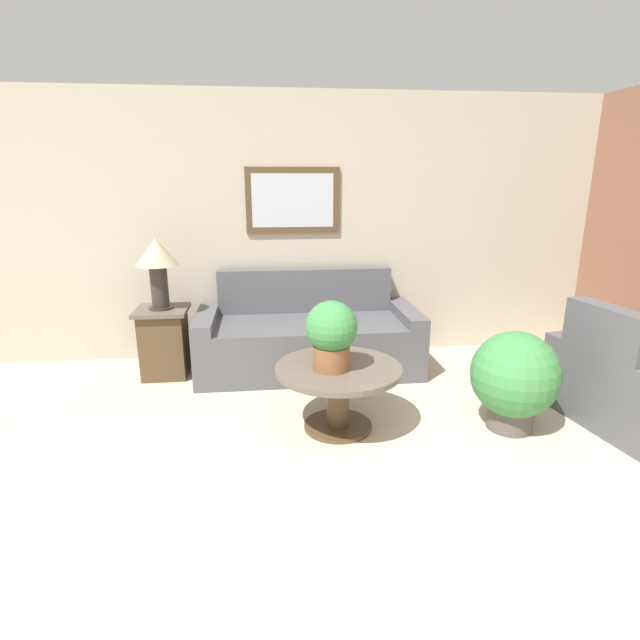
% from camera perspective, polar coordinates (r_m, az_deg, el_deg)
% --- Properties ---
extents(ground_plane, '(20.00, 20.00, 0.00)m').
position_cam_1_polar(ground_plane, '(2.59, 12.31, -28.60)').
color(ground_plane, '#BCAD93').
extents(wall_back, '(7.44, 0.09, 2.60)m').
position_cam_1_polar(wall_back, '(5.12, 1.21, 10.45)').
color(wall_back, '#B2A893').
rests_on(wall_back, ground_plane).
extents(couch_main, '(2.09, 0.91, 0.93)m').
position_cam_1_polar(couch_main, '(4.82, -1.37, -2.09)').
color(couch_main, '#4C4C51').
rests_on(couch_main, ground_plane).
extents(armchair, '(1.07, 1.16, 0.93)m').
position_cam_1_polar(armchair, '(4.47, 32.36, -6.20)').
color(armchair, '#4C4C51').
rests_on(armchair, ground_plane).
extents(coffee_table, '(0.92, 0.92, 0.49)m').
position_cam_1_polar(coffee_table, '(3.67, 2.10, -7.28)').
color(coffee_table, '#4C3823').
rests_on(coffee_table, ground_plane).
extents(side_table, '(0.47, 0.47, 0.65)m').
position_cam_1_polar(side_table, '(4.86, -17.36, -2.36)').
color(side_table, '#4C3823').
rests_on(side_table, ground_plane).
extents(table_lamp, '(0.38, 0.38, 0.64)m').
position_cam_1_polar(table_lamp, '(4.69, -18.13, 6.52)').
color(table_lamp, '#2D2823').
rests_on(table_lamp, side_table).
extents(potted_plant_on_table, '(0.37, 0.37, 0.50)m').
position_cam_1_polar(potted_plant_on_table, '(3.48, 1.30, -1.48)').
color(potted_plant_on_table, brown).
rests_on(potted_plant_on_table, coffee_table).
extents(potted_plant_floor, '(0.63, 0.63, 0.74)m').
position_cam_1_polar(potted_plant_floor, '(3.91, 21.33, -6.16)').
color(potted_plant_floor, '#4C4742').
rests_on(potted_plant_floor, ground_plane).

